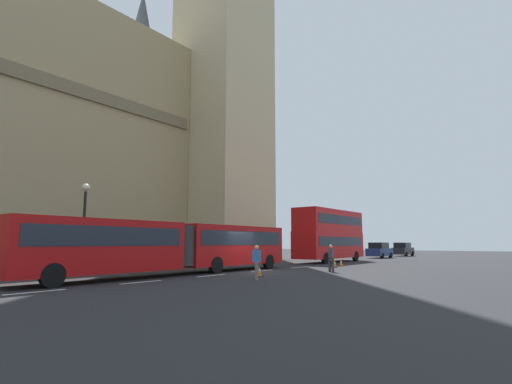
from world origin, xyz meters
TOP-DOWN VIEW (x-y plane):
  - ground_plane at (0.00, 0.00)m, footprint 160.00×160.00m
  - lane_centre_marking at (-5.69, 0.00)m, footprint 25.20×0.16m
  - articulated_bus at (-4.32, 1.99)m, footprint 18.05×2.54m
  - double_decker_bus at (14.75, 2.00)m, footprint 9.99×2.54m
  - sedan_lead at (27.50, 1.93)m, footprint 4.40×1.86m
  - sedan_trailing at (36.37, 1.89)m, footprint 4.40×1.86m
  - traffic_cone_west at (-2.17, -2.38)m, footprint 0.36×0.36m
  - traffic_cone_middle at (7.36, -2.11)m, footprint 0.36×0.36m
  - traffic_cone_east at (9.15, -1.77)m, footprint 0.36×0.36m
  - street_lamp at (-7.41, 6.50)m, footprint 0.44×0.44m
  - pedestrian_near_cones at (-4.00, -3.60)m, footprint 0.41×0.47m
  - pedestrian_by_kerb at (3.18, -3.96)m, footprint 0.45×0.35m

SIDE VIEW (x-z plane):
  - ground_plane at x=0.00m, z-range 0.00..0.00m
  - lane_centre_marking at x=-5.69m, z-range 0.00..0.01m
  - traffic_cone_west at x=-2.17m, z-range -0.01..0.57m
  - traffic_cone_middle at x=7.36m, z-range -0.01..0.57m
  - traffic_cone_east at x=9.15m, z-range -0.01..0.57m
  - pedestrian_near_cones at x=-4.00m, z-range 0.07..1.76m
  - pedestrian_by_kerb at x=3.18m, z-range 0.07..1.76m
  - sedan_lead at x=27.50m, z-range -0.01..1.84m
  - sedan_trailing at x=36.37m, z-range -0.01..1.84m
  - articulated_bus at x=-4.32m, z-range 0.30..3.20m
  - double_decker_bus at x=14.75m, z-range 0.26..5.16m
  - street_lamp at x=-7.41m, z-range 0.42..5.69m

